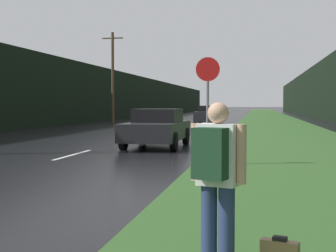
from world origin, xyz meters
TOP-DOWN VIEW (x-y plane):
  - grass_verge at (7.05, 40.00)m, footprint 6.00×240.00m
  - lane_stripe_c at (0.00, 12.73)m, footprint 0.12×3.00m
  - lane_stripe_d at (0.00, 19.73)m, footprint 0.12×3.00m
  - treeline_far_side at (-10.05, 50.00)m, footprint 2.00×140.00m
  - treeline_near_side at (13.05, 50.00)m, footprint 2.00×140.00m
  - utility_pole_far at (-6.44, 37.22)m, footprint 1.80×0.24m
  - stop_sign at (4.44, 10.99)m, footprint 0.62×0.07m
  - hitchhiker_with_backpack at (5.34, 3.24)m, footprint 0.54×0.48m
  - car_passing_near at (2.03, 15.91)m, footprint 1.99×4.43m
  - car_passing_far at (2.03, 34.70)m, footprint 1.88×4.58m

SIDE VIEW (x-z plane):
  - lane_stripe_c at x=0.00m, z-range 0.00..0.01m
  - lane_stripe_d at x=0.00m, z-range 0.00..0.01m
  - grass_verge at x=7.05m, z-range 0.00..0.02m
  - car_passing_near at x=2.03m, z-range 0.01..1.43m
  - car_passing_far at x=2.03m, z-range 0.02..1.52m
  - hitchhiker_with_backpack at x=5.34m, z-range 0.12..1.73m
  - stop_sign at x=4.44m, z-range 0.28..3.09m
  - treeline_far_side at x=-10.05m, z-range 0.00..5.22m
  - treeline_near_side at x=13.05m, z-range 0.00..6.12m
  - utility_pole_far at x=-6.44m, z-range 0.13..7.85m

